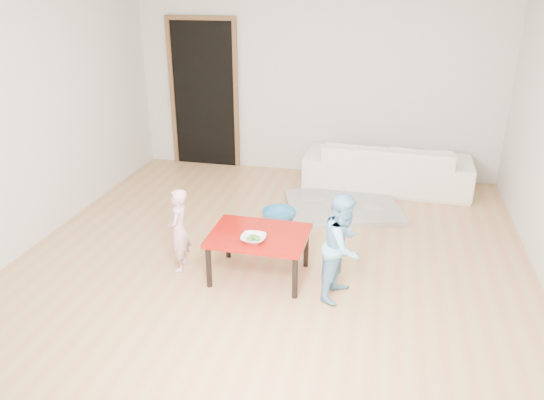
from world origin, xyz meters
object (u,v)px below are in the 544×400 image
(red_table, at_px, (259,255))
(child_blue, at_px, (343,246))
(child_pink, at_px, (179,230))
(basin, at_px, (279,215))
(sofa, at_px, (387,165))
(bowl, at_px, (253,239))

(red_table, bearing_deg, child_blue, -10.64)
(child_pink, xyz_separation_m, basin, (0.69, 1.28, -0.34))
(child_pink, xyz_separation_m, child_blue, (1.54, -0.12, 0.07))
(red_table, xyz_separation_m, child_blue, (0.78, -0.15, 0.26))
(red_table, relative_size, basin, 2.27)
(sofa, xyz_separation_m, child_blue, (-0.31, -2.71, 0.17))
(bowl, distance_m, basin, 1.47)
(sofa, distance_m, basin, 1.77)
(sofa, relative_size, child_pink, 2.62)
(sofa, bearing_deg, child_pink, 55.77)
(basin, bearing_deg, sofa, 48.23)
(sofa, relative_size, basin, 5.46)
(bowl, xyz_separation_m, child_pink, (-0.76, 0.13, -0.06))
(red_table, bearing_deg, bowl, -93.55)
(bowl, bearing_deg, red_table, 86.45)
(child_blue, height_order, basin, child_blue)
(basin, bearing_deg, child_blue, -58.54)
(bowl, xyz_separation_m, child_blue, (0.79, 0.01, 0.01))
(bowl, distance_m, child_blue, 0.79)
(bowl, xyz_separation_m, basin, (-0.07, 1.41, -0.41))
(sofa, height_order, basin, sofa)
(sofa, xyz_separation_m, red_table, (-1.09, -2.56, -0.09))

